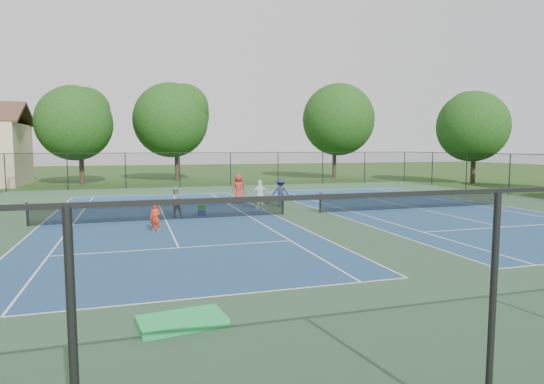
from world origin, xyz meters
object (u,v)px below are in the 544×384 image
object	(u,v)px
instructor	(175,202)
ball_crate	(202,213)
bystander_b	(281,192)
tree_back_a	(80,120)
tree_back_d	(335,117)
tree_side_e	(475,123)
ball_hopper	(202,206)
child_player	(155,218)
bystander_c	(239,189)
tree_back_b	(176,117)
bystander_a	(260,195)

from	to	relation	value
instructor	ball_crate	size ratio (longest dim) A/B	4.30
bystander_b	tree_back_a	bearing A→B (deg)	-43.08
tree_back_d	tree_side_e	size ratio (longest dim) A/B	1.17
ball_crate	ball_hopper	xyz separation A→B (m)	(0.00, 0.00, 0.35)
child_player	bystander_c	distance (m)	10.10
bystander_b	bystander_c	bearing A→B (deg)	-34.40
tree_back_b	bystander_b	xyz separation A→B (m)	(3.85, -22.89, -5.76)
tree_side_e	bystander_a	distance (m)	27.75
tree_back_a	bystander_b	bearing A→B (deg)	-58.41
tree_side_e	ball_crate	xyz separation A→B (m)	(-28.15, -13.23, -5.66)
bystander_b	tree_back_d	bearing A→B (deg)	-106.86
tree_back_a	ball_hopper	bearing A→B (deg)	-71.32
tree_back_a	ball_hopper	xyz separation A→B (m)	(7.85, -23.23, -5.54)
ball_hopper	instructor	bearing A→B (deg)	178.90
bystander_a	bystander_c	bearing A→B (deg)	-93.80
tree_back_b	instructor	world-z (taller)	tree_back_b
bystander_c	tree_back_d	bearing A→B (deg)	-139.03
tree_side_e	instructor	distance (m)	32.67
tree_back_a	bystander_c	size ratio (longest dim) A/B	5.01
bystander_a	ball_hopper	xyz separation A→B (m)	(-3.50, -1.47, -0.33)
instructor	ball_hopper	size ratio (longest dim) A/B	3.80
tree_back_a	bystander_c	world-z (taller)	tree_back_a
tree_back_b	bystander_a	xyz separation A→B (m)	(2.36, -23.76, -5.76)
tree_side_e	child_player	world-z (taller)	tree_side_e
tree_back_a	tree_back_d	xyz separation A→B (m)	(26.00, 0.00, 0.79)
bystander_c	bystander_b	bearing A→B (deg)	120.48
tree_side_e	bystander_b	bearing A→B (deg)	-154.80
child_player	tree_side_e	bearing A→B (deg)	51.65
bystander_a	bystander_c	distance (m)	3.25
tree_back_d	ball_crate	distance (m)	30.22
tree_back_d	ball_crate	size ratio (longest dim) A/B	29.26
tree_side_e	bystander_c	xyz separation A→B (m)	(-25.14, -8.54, -4.90)
tree_side_e	ball_hopper	world-z (taller)	tree_side_e
bystander_b	bystander_c	distance (m)	3.08
bystander_b	ball_crate	size ratio (longest dim) A/B	4.72
tree_back_d	bystander_c	world-z (taller)	tree_back_d
tree_back_b	bystander_c	world-z (taller)	tree_back_b
bystander_c	tree_back_b	bearing A→B (deg)	-94.62
child_player	ball_hopper	xyz separation A→B (m)	(2.46, 3.81, -0.10)
instructor	ball_crate	world-z (taller)	instructor
tree_back_a	bystander_b	xyz separation A→B (m)	(12.85, -20.89, -5.20)
tree_back_d	bystander_a	bearing A→B (deg)	-123.94
tree_back_a	child_player	xyz separation A→B (m)	(5.39, -27.03, -5.44)
tree_back_a	bystander_a	distance (m)	25.09
ball_crate	ball_hopper	world-z (taller)	ball_hopper
bystander_a	ball_crate	bearing A→B (deg)	10.13
tree_back_b	tree_back_a	bearing A→B (deg)	-167.47
tree_back_d	instructor	size ratio (longest dim) A/B	6.81
tree_back_a	bystander_a	bearing A→B (deg)	-62.44
tree_back_b	tree_side_e	xyz separation A→B (m)	(27.00, -12.00, -0.79)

